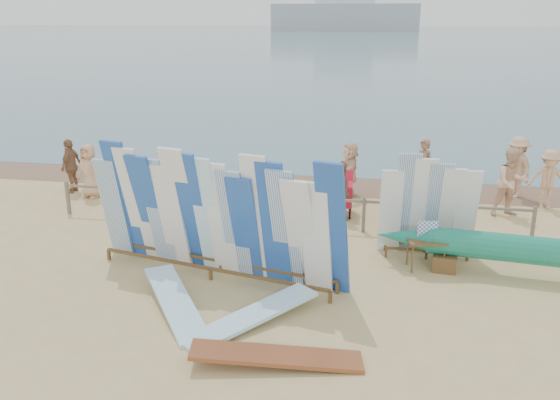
% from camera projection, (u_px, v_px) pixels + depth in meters
% --- Properties ---
extents(ground, '(160.00, 160.00, 0.00)m').
position_uv_depth(ground, '(260.00, 275.00, 12.41)').
color(ground, tan).
rests_on(ground, ground).
extents(ocean, '(320.00, 240.00, 0.02)m').
position_uv_depth(ocean, '(380.00, 38.00, 132.50)').
color(ocean, '#436979').
rests_on(ocean, ground).
extents(wet_sand_strip, '(40.00, 2.60, 0.01)m').
position_uv_depth(wet_sand_strip, '(307.00, 183.00, 19.17)').
color(wet_sand_strip, brown).
rests_on(wet_sand_strip, ground).
extents(distant_ship, '(45.00, 8.00, 14.00)m').
position_uv_depth(distant_ship, '(345.00, 13.00, 181.73)').
color(distant_ship, '#999EA3').
rests_on(distant_ship, ocean).
extents(fence, '(12.08, 0.08, 0.90)m').
position_uv_depth(fence, '(285.00, 204.00, 15.04)').
color(fence, '#736957').
rests_on(fence, ground).
extents(main_surfboard_rack, '(5.61, 1.92, 2.78)m').
position_uv_depth(main_surfboard_rack, '(214.00, 219.00, 12.02)').
color(main_surfboard_rack, brown).
rests_on(main_surfboard_rack, ground).
extents(side_surfboard_rack, '(2.15, 0.77, 2.43)m').
position_uv_depth(side_surfboard_rack, '(428.00, 210.00, 13.10)').
color(side_surfboard_rack, brown).
rests_on(side_surfboard_rack, ground).
extents(outrigger_canoe, '(6.57, 1.32, 0.93)m').
position_uv_depth(outrigger_canoe, '(537.00, 253.00, 12.05)').
color(outrigger_canoe, brown).
rests_on(outrigger_canoe, ground).
extents(vendor_table, '(0.92, 0.74, 1.09)m').
position_uv_depth(vendor_table, '(426.00, 253.00, 12.63)').
color(vendor_table, brown).
rests_on(vendor_table, ground).
extents(flat_board_c, '(2.75, 1.02, 0.29)m').
position_uv_depth(flat_board_c, '(277.00, 364.00, 9.27)').
color(flat_board_c, brown).
rests_on(flat_board_c, ground).
extents(flat_board_b, '(2.18, 2.41, 0.29)m').
position_uv_depth(flat_board_b, '(251.00, 324.00, 10.48)').
color(flat_board_b, '#96D1F1').
rests_on(flat_board_b, ground).
extents(flat_board_a, '(1.99, 2.54, 0.34)m').
position_uv_depth(flat_board_a, '(176.00, 310.00, 10.95)').
color(flat_board_a, '#96D1F1').
rests_on(flat_board_a, ground).
extents(beach_chair_left, '(0.66, 0.68, 0.84)m').
position_uv_depth(beach_chair_left, '(333.00, 209.00, 15.88)').
color(beach_chair_left, red).
rests_on(beach_chair_left, ground).
extents(beach_chair_right, '(0.60, 0.62, 0.90)m').
position_uv_depth(beach_chair_right, '(293.00, 205.00, 16.10)').
color(beach_chair_right, red).
rests_on(beach_chair_right, ground).
extents(stroller, '(0.62, 0.87, 1.16)m').
position_uv_depth(stroller, '(343.00, 198.00, 16.04)').
color(stroller, red).
rests_on(stroller, ground).
extents(beachgoer_8, '(1.00, 0.72, 1.87)m').
position_uv_depth(beachgoer_8, '(511.00, 182.00, 15.82)').
color(beachgoer_8, beige).
rests_on(beachgoer_8, ground).
extents(beachgoer_extra_0, '(1.15, 0.63, 1.68)m').
position_uv_depth(beachgoer_extra_0, '(548.00, 179.00, 16.45)').
color(beachgoer_extra_0, tan).
rests_on(beachgoer_extra_0, ground).
extents(beachgoer_extra_1, '(0.45, 0.98, 1.66)m').
position_uv_depth(beachgoer_extra_1, '(71.00, 166.00, 17.96)').
color(beachgoer_extra_1, '#8C6042').
rests_on(beachgoer_extra_1, ground).
extents(beachgoer_0, '(0.86, 0.57, 1.61)m').
position_uv_depth(beachgoer_0, '(90.00, 171.00, 17.47)').
color(beachgoer_0, tan).
rests_on(beachgoer_0, ground).
extents(beachgoer_7, '(0.68, 0.68, 1.70)m').
position_uv_depth(beachgoer_7, '(423.00, 167.00, 17.68)').
color(beachgoer_7, '#8C6042').
rests_on(beachgoer_7, ground).
extents(beachgoer_9, '(0.91, 1.28, 1.83)m').
position_uv_depth(beachgoer_9, '(517.00, 167.00, 17.46)').
color(beachgoer_9, tan).
rests_on(beachgoer_9, ground).
extents(beachgoer_4, '(0.78, 1.01, 1.59)m').
position_uv_depth(beachgoer_4, '(341.00, 191.00, 15.52)').
color(beachgoer_4, '#8C6042').
rests_on(beachgoer_4, ground).
extents(beachgoer_5, '(0.68, 1.56, 1.63)m').
position_uv_depth(beachgoer_5, '(350.00, 170.00, 17.58)').
color(beachgoer_5, beige).
rests_on(beachgoer_5, ground).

